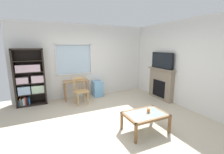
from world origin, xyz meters
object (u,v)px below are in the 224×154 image
Objects in this scene: coffee_table at (145,116)px; fireplace at (161,84)px; sippy_cup at (148,111)px; desk_under_window at (76,84)px; wooden_chair at (81,90)px; plastic_drawer_unit at (97,88)px; tv at (162,61)px; bookshelf at (30,79)px.

fireplace is at bearing 39.92° from coffee_table.
coffee_table is at bearing -169.45° from sippy_cup.
wooden_chair reaches higher than desk_under_window.
fireplace is 13.03× the size of sippy_cup.
sippy_cup is at bearing -85.36° from plastic_drawer_unit.
tv is (1.99, -1.30, 1.12)m from plastic_drawer_unit.
fireplace is at bearing -32.91° from plastic_drawer_unit.
bookshelf is 1.83× the size of tv.
wooden_chair is 0.98m from plastic_drawer_unit.
plastic_drawer_unit is at bearing 147.09° from fireplace.
fireplace is (4.29, -1.36, -0.29)m from bookshelf.
coffee_table is 0.14m from sippy_cup.
bookshelf is at bearing 129.66° from coffee_table.
coffee_table is 10.45× the size of sippy_cup.
wooden_chair is 10.00× the size of sippy_cup.
wooden_chair is 0.89× the size of tv.
sippy_cup reaches higher than coffee_table.
fireplace is 1.16× the size of tv.
coffee_table is at bearing -139.81° from tv.
sippy_cup is at bearing -138.94° from fireplace.
desk_under_window reaches higher than plastic_drawer_unit.
bookshelf is 3.86m from sippy_cup.
desk_under_window is 0.78× the size of fireplace.
wooden_chair is (1.50, -0.62, -0.40)m from bookshelf.
coffee_table is (-1.85, -1.56, -1.05)m from tv.
fireplace is at bearing -23.81° from desk_under_window.
wooden_chair is at bearing -85.96° from desk_under_window.
tv is at bearing -33.15° from plastic_drawer_unit.
sippy_cup is (2.51, -2.90, -0.39)m from bookshelf.
sippy_cup is (-1.77, -1.54, -0.10)m from fireplace.
bookshelf reaches higher than fireplace.
tv reaches higher than plastic_drawer_unit.
plastic_drawer_unit is at bearing 3.48° from desk_under_window.
bookshelf is 3.14× the size of plastic_drawer_unit.
bookshelf is 4.51m from tv.
coffee_table is at bearing -50.34° from bookshelf.
bookshelf is 1.97× the size of coffee_table.
wooden_chair reaches higher than plastic_drawer_unit.
tv reaches higher than desk_under_window.
desk_under_window is 1.01× the size of wooden_chair.
fireplace is at bearing -17.55° from bookshelf.
plastic_drawer_unit is at bearing 146.85° from tv.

